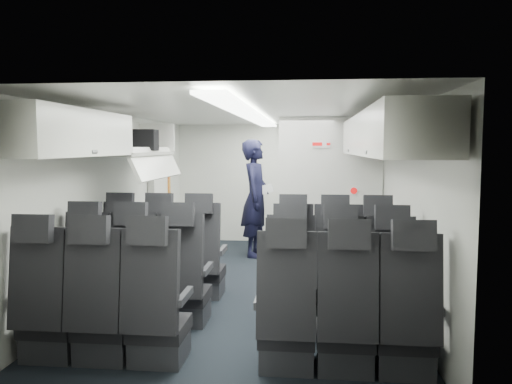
% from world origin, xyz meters
% --- Properties ---
extents(cabin_shell, '(3.41, 6.01, 2.16)m').
position_xyz_m(cabin_shell, '(0.00, 0.00, 1.12)').
color(cabin_shell, black).
rests_on(cabin_shell, ground).
extents(seat_row_front, '(3.33, 0.56, 1.24)m').
position_xyz_m(seat_row_front, '(-0.00, -0.53, 0.40)').
color(seat_row_front, black).
rests_on(seat_row_front, cabin_shell).
extents(seat_row_mid, '(3.33, 0.56, 1.24)m').
position_xyz_m(seat_row_mid, '(-0.00, -1.43, 0.40)').
color(seat_row_mid, black).
rests_on(seat_row_mid, cabin_shell).
extents(seat_row_rear, '(3.33, 0.56, 1.24)m').
position_xyz_m(seat_row_rear, '(-0.00, -2.33, 0.40)').
color(seat_row_rear, black).
rests_on(seat_row_rear, cabin_shell).
extents(overhead_bin_left_rear, '(0.53, 1.80, 0.40)m').
position_xyz_m(overhead_bin_left_rear, '(-1.40, -2.00, 1.86)').
color(overhead_bin_left_rear, white).
rests_on(overhead_bin_left_rear, cabin_shell).
extents(overhead_bin_left_front_open, '(0.64, 1.70, 0.72)m').
position_xyz_m(overhead_bin_left_front_open, '(-1.44, -0.25, 1.74)').
color(overhead_bin_left_front_open, '#9E9E93').
rests_on(overhead_bin_left_front_open, cabin_shell).
extents(overhead_bin_right_rear, '(0.53, 1.80, 0.40)m').
position_xyz_m(overhead_bin_right_rear, '(1.40, -2.00, 1.86)').
color(overhead_bin_right_rear, white).
rests_on(overhead_bin_right_rear, cabin_shell).
extents(overhead_bin_right_front, '(0.53, 1.70, 0.40)m').
position_xyz_m(overhead_bin_right_front, '(1.40, -0.25, 1.86)').
color(overhead_bin_right_front, white).
rests_on(overhead_bin_right_front, cabin_shell).
extents(bulkhead_partition, '(1.40, 0.15, 2.13)m').
position_xyz_m(bulkhead_partition, '(0.98, 0.80, 1.08)').
color(bulkhead_partition, silver).
rests_on(bulkhead_partition, cabin_shell).
extents(galley_unit, '(0.85, 0.52, 1.90)m').
position_xyz_m(galley_unit, '(0.95, 2.72, 0.95)').
color(galley_unit, '#939399').
rests_on(galley_unit, cabin_shell).
extents(boarding_door, '(0.12, 1.27, 1.86)m').
position_xyz_m(boarding_door, '(-1.64, 1.55, 0.95)').
color(boarding_door, silver).
rests_on(boarding_door, cabin_shell).
extents(flight_attendant, '(0.50, 0.71, 1.86)m').
position_xyz_m(flight_attendant, '(-0.14, 1.77, 0.93)').
color(flight_attendant, black).
rests_on(flight_attendant, ground).
extents(carry_on_bag, '(0.45, 0.33, 0.26)m').
position_xyz_m(carry_on_bag, '(-1.39, -0.14, 1.83)').
color(carry_on_bag, black).
rests_on(carry_on_bag, overhead_bin_left_front_open).
extents(papers, '(0.19, 0.07, 0.14)m').
position_xyz_m(papers, '(0.05, 1.72, 1.08)').
color(papers, white).
rests_on(papers, flight_attendant).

